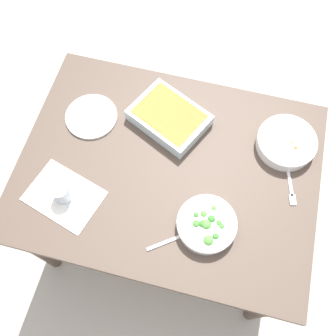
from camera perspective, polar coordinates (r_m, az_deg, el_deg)
The scene contains 12 objects.
ground_plane at distance 2.21m, azimuth -0.00°, elevation -7.78°, with size 6.00×6.00×0.00m, color #B2A899.
dining_table at distance 1.59m, azimuth -0.00°, elevation -1.31°, with size 1.20×0.90×0.74m.
placemat at distance 1.52m, azimuth -15.47°, elevation -4.09°, with size 0.28×0.20×0.00m, color silver.
stew_bowl at distance 1.60m, azimuth 17.48°, elevation 3.72°, with size 0.24×0.24×0.06m.
broccoli_bowl at distance 1.41m, azimuth 5.87°, elevation -8.51°, with size 0.22×0.22×0.07m.
baking_dish at distance 1.58m, azimuth 0.18°, elevation 7.73°, with size 0.37×0.33×0.06m.
drink_cup at distance 1.48m, azimuth -15.81°, elevation -3.61°, with size 0.07×0.07×0.08m.
side_plate at distance 1.65m, azimuth -11.53°, elevation 7.65°, with size 0.22×0.22×0.01m, color silver.
spoon_by_stew at distance 1.60m, azimuth 16.14°, elevation 2.46°, with size 0.12×0.15×0.01m.
spoon_by_broccoli at distance 1.41m, azimuth 1.13°, elevation -10.59°, with size 0.15×0.12×0.01m.
spoon_spare at distance 1.53m, azimuth -16.09°, elevation -2.72°, with size 0.13×0.14×0.01m.
fork_on_table at distance 1.55m, azimuth 18.08°, elevation -2.78°, with size 0.06×0.18×0.01m.
Camera 1 is at (-0.15, 0.59, 2.12)m, focal length 40.22 mm.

